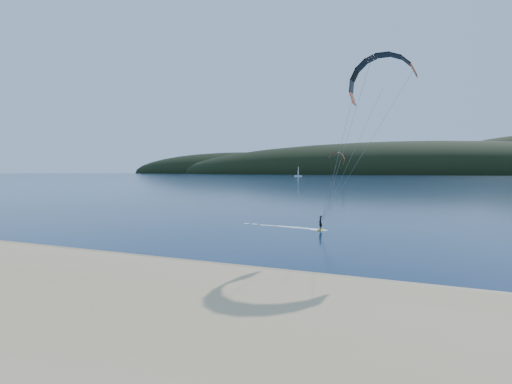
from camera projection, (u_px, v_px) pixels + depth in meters
ground at (121, 277)px, 26.11m from camera, size 1800.00×1800.00×0.00m
wet_sand at (164, 262)px, 30.22m from camera, size 220.00×2.50×0.10m
headland at (428, 174)px, 706.75m from camera, size 1200.00×310.00×140.00m
kitesurfer_near at (378, 95)px, 40.36m from camera, size 21.23×6.33×17.60m
kitesurfer_far at (336, 160)px, 219.70m from camera, size 9.54×7.10×15.76m
sailboat at (298, 176)px, 447.40m from camera, size 8.38×5.30×11.75m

